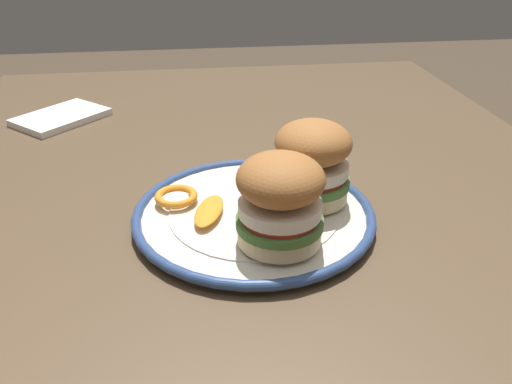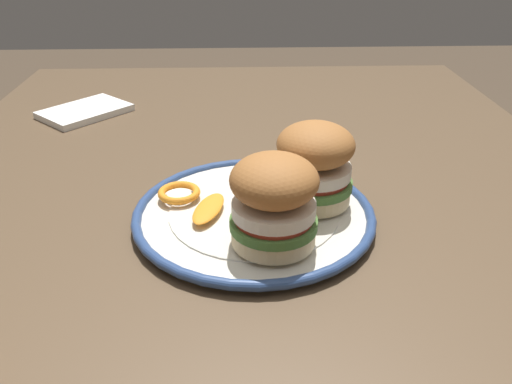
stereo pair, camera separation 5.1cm
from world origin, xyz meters
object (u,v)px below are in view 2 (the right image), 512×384
dinner_plate (256,214)px  sandwich_half_right (274,200)px  sandwich_half_left (315,163)px  dining_table (253,254)px

dinner_plate → sandwich_half_right: size_ratio=2.24×
sandwich_half_left → sandwich_half_right: (-0.09, 0.05, 0.00)m
dining_table → sandwich_half_left: size_ratio=10.22×
sandwich_half_left → sandwich_half_right: bearing=148.3°
dinner_plate → sandwich_half_right: sandwich_half_right is taller
dinner_plate → sandwich_half_right: bearing=-167.3°
dinner_plate → sandwich_half_left: (0.02, -0.07, 0.06)m
dining_table → sandwich_half_right: (-0.13, -0.02, 0.16)m
dining_table → sandwich_half_left: (-0.04, -0.07, 0.16)m
sandwich_half_right → dinner_plate: bearing=12.7°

